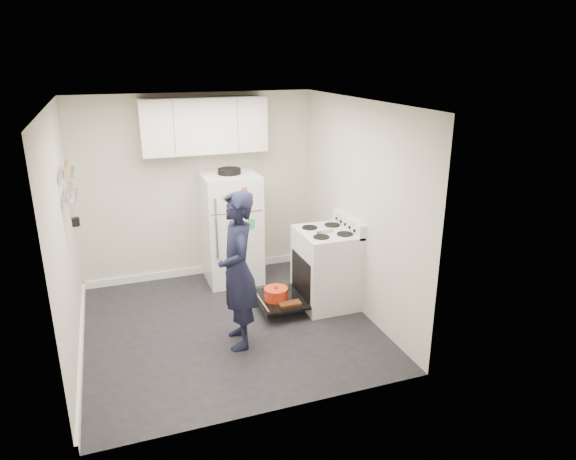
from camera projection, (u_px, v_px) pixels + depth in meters
name	position (u px, v px, depth m)	size (l,w,h in m)	color
room	(222.00, 225.00, 5.54)	(3.21, 3.21, 2.51)	black
electric_range	(325.00, 268.00, 6.30)	(0.66, 0.76, 1.10)	silver
open_oven_door	(278.00, 297.00, 6.19)	(0.55, 0.70, 0.22)	black
refrigerator	(231.00, 228.00, 6.90)	(0.72, 0.74, 1.56)	white
upper_cabinets	(204.00, 125.00, 6.53)	(1.60, 0.33, 0.70)	silver
wall_shelf_rack	(69.00, 185.00, 5.32)	(0.14, 0.60, 0.61)	#B2B2B7
person	(238.00, 271.00, 5.29)	(0.62, 0.40, 1.69)	black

